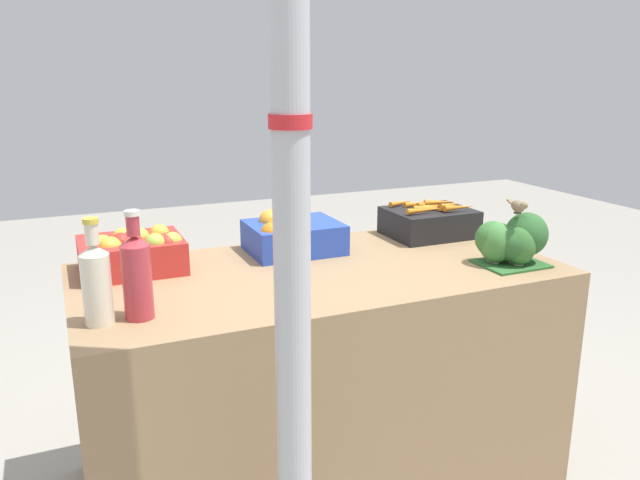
{
  "coord_description": "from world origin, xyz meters",
  "views": [
    {
      "loc": [
        -0.8,
        -1.84,
        1.45
      ],
      "look_at": [
        0.0,
        0.0,
        0.9
      ],
      "focal_mm": 35.0,
      "sensor_mm": 36.0,
      "label": 1
    }
  ],
  "objects_px": {
    "support_pole": "(290,133)",
    "orange_crate": "(289,234)",
    "carrot_crate": "(429,221)",
    "juice_bottle_cloudy": "(96,281)",
    "broccoli_pile": "(512,241)",
    "apple_crate": "(133,251)",
    "juice_bottle_ruby": "(137,274)",
    "sparrow_bird": "(519,206)"
  },
  "relations": [
    {
      "from": "juice_bottle_cloudy",
      "to": "juice_bottle_ruby",
      "type": "bearing_deg",
      "value": -0.0
    },
    {
      "from": "broccoli_pile",
      "to": "juice_bottle_cloudy",
      "type": "relative_size",
      "value": 0.82
    },
    {
      "from": "juice_bottle_ruby",
      "to": "orange_crate",
      "type": "bearing_deg",
      "value": 36.21
    },
    {
      "from": "broccoli_pile",
      "to": "sparrow_bird",
      "type": "distance_m",
      "value": 0.13
    },
    {
      "from": "support_pole",
      "to": "orange_crate",
      "type": "height_order",
      "value": "support_pole"
    },
    {
      "from": "orange_crate",
      "to": "carrot_crate",
      "type": "bearing_deg",
      "value": -0.19
    },
    {
      "from": "support_pole",
      "to": "orange_crate",
      "type": "relative_size",
      "value": 8.03
    },
    {
      "from": "broccoli_pile",
      "to": "apple_crate",
      "type": "bearing_deg",
      "value": 159.59
    },
    {
      "from": "support_pole",
      "to": "carrot_crate",
      "type": "relative_size",
      "value": 8.03
    },
    {
      "from": "juice_bottle_cloudy",
      "to": "sparrow_bird",
      "type": "bearing_deg",
      "value": -1.18
    },
    {
      "from": "support_pole",
      "to": "orange_crate",
      "type": "distance_m",
      "value": 1.04
    },
    {
      "from": "orange_crate",
      "to": "juice_bottle_cloudy",
      "type": "distance_m",
      "value": 0.83
    },
    {
      "from": "apple_crate",
      "to": "juice_bottle_ruby",
      "type": "xyz_separation_m",
      "value": [
        -0.04,
        -0.43,
        0.06
      ]
    },
    {
      "from": "orange_crate",
      "to": "broccoli_pile",
      "type": "bearing_deg",
      "value": -35.12
    },
    {
      "from": "juice_bottle_cloudy",
      "to": "sparrow_bird",
      "type": "distance_m",
      "value": 1.35
    },
    {
      "from": "sparrow_bird",
      "to": "broccoli_pile",
      "type": "bearing_deg",
      "value": -152.36
    },
    {
      "from": "broccoli_pile",
      "to": "orange_crate",
      "type": "bearing_deg",
      "value": 144.88
    },
    {
      "from": "juice_bottle_ruby",
      "to": "sparrow_bird",
      "type": "relative_size",
      "value": 2.22
    },
    {
      "from": "support_pole",
      "to": "juice_bottle_ruby",
      "type": "relative_size",
      "value": 8.91
    },
    {
      "from": "orange_crate",
      "to": "broccoli_pile",
      "type": "xyz_separation_m",
      "value": [
        0.64,
        -0.45,
        0.02
      ]
    },
    {
      "from": "carrot_crate",
      "to": "juice_bottle_ruby",
      "type": "relative_size",
      "value": 1.11
    },
    {
      "from": "sparrow_bird",
      "to": "apple_crate",
      "type": "bearing_deg",
      "value": -95.75
    },
    {
      "from": "carrot_crate",
      "to": "sparrow_bird",
      "type": "xyz_separation_m",
      "value": [
        0.04,
        -0.46,
        0.15
      ]
    },
    {
      "from": "apple_crate",
      "to": "sparrow_bird",
      "type": "relative_size",
      "value": 2.47
    },
    {
      "from": "apple_crate",
      "to": "orange_crate",
      "type": "xyz_separation_m",
      "value": [
        0.56,
        0.0,
        -0.0
      ]
    },
    {
      "from": "carrot_crate",
      "to": "broccoli_pile",
      "type": "height_order",
      "value": "broccoli_pile"
    },
    {
      "from": "carrot_crate",
      "to": "sparrow_bird",
      "type": "bearing_deg",
      "value": -84.88
    },
    {
      "from": "broccoli_pile",
      "to": "juice_bottle_ruby",
      "type": "distance_m",
      "value": 1.24
    },
    {
      "from": "broccoli_pile",
      "to": "juice_bottle_cloudy",
      "type": "xyz_separation_m",
      "value": [
        -1.34,
        0.01,
        0.03
      ]
    },
    {
      "from": "juice_bottle_ruby",
      "to": "sparrow_bird",
      "type": "xyz_separation_m",
      "value": [
        1.24,
        -0.03,
        0.09
      ]
    },
    {
      "from": "support_pole",
      "to": "sparrow_bird",
      "type": "relative_size",
      "value": 19.81
    },
    {
      "from": "orange_crate",
      "to": "carrot_crate",
      "type": "height_order",
      "value": "orange_crate"
    },
    {
      "from": "orange_crate",
      "to": "sparrow_bird",
      "type": "distance_m",
      "value": 0.81
    },
    {
      "from": "carrot_crate",
      "to": "broccoli_pile",
      "type": "distance_m",
      "value": 0.45
    },
    {
      "from": "apple_crate",
      "to": "juice_bottle_cloudy",
      "type": "relative_size",
      "value": 1.15
    },
    {
      "from": "support_pole",
      "to": "carrot_crate",
      "type": "distance_m",
      "value": 1.35
    },
    {
      "from": "sparrow_bird",
      "to": "juice_bottle_ruby",
      "type": "bearing_deg",
      "value": -76.07
    },
    {
      "from": "apple_crate",
      "to": "juice_bottle_cloudy",
      "type": "distance_m",
      "value": 0.46
    },
    {
      "from": "apple_crate",
      "to": "juice_bottle_cloudy",
      "type": "bearing_deg",
      "value": -108.14
    },
    {
      "from": "apple_crate",
      "to": "orange_crate",
      "type": "distance_m",
      "value": 0.56
    },
    {
      "from": "apple_crate",
      "to": "juice_bottle_ruby",
      "type": "distance_m",
      "value": 0.44
    },
    {
      "from": "support_pole",
      "to": "broccoli_pile",
      "type": "relative_size",
      "value": 11.29
    }
  ]
}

